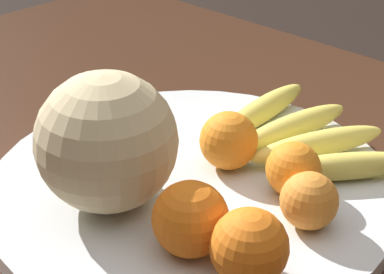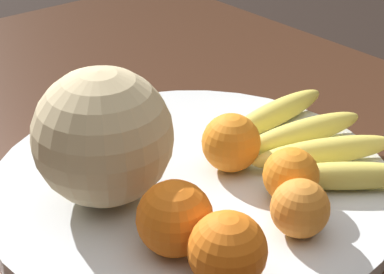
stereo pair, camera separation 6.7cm
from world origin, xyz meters
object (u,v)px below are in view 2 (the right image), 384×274
Objects in this scene: melon at (103,137)px; orange_back_left at (175,218)px; orange_front_left at (300,208)px; banana_bunch at (308,141)px; fruit_bowl at (192,183)px; orange_back_right at (227,250)px; orange_mid_center at (231,143)px; orange_front_right at (291,175)px.

orange_back_left is at bearing 0.44° from melon.
banana_bunch is at bearing 128.33° from orange_front_left.
melon is 0.61× the size of banana_bunch.
fruit_bowl is at bearing 133.14° from orange_back_left.
orange_back_right is at bearing -29.49° from fruit_bowl.
orange_mid_center is at bearing 177.23° from banana_bunch.
orange_front_left is (0.09, -0.12, 0.01)m from banana_bunch.
melon is at bearing -107.32° from fruit_bowl.
orange_front_left is at bearing 94.06° from orange_back_right.
orange_back_left is (0.11, 0.00, -0.04)m from melon.
melon is at bearing -147.55° from orange_front_left.
orange_back_right is at bearing 6.49° from orange_back_left.
orange_mid_center is 0.15m from orange_back_left.
fruit_bowl is 0.13m from orange_back_left.
orange_front_right is at bearing 85.34° from orange_back_left.
melon is 2.18× the size of orange_mid_center.
orange_front_left is at bearing 62.44° from orange_back_left.
orange_front_right is 0.89× the size of orange_mid_center.
orange_front_right is (0.12, 0.14, -0.04)m from melon.
orange_mid_center is at bearing 73.88° from fruit_bowl.
melon is at bearing -106.92° from orange_mid_center.
melon is 0.12m from orange_back_left.
orange_front_right is (-0.04, 0.03, 0.00)m from orange_front_left.
banana_bunch is at bearing 120.87° from orange_front_right.
melon is 0.20m from orange_front_left.
orange_mid_center reaches higher than banana_bunch.
orange_back_left is at bearing -153.06° from banana_bunch.
orange_front_right reaches higher than fruit_bowl.
fruit_bowl is 0.12m from melon.
orange_mid_center is (0.04, 0.14, -0.04)m from melon.
melon is 0.24m from banana_bunch.
orange_back_right is at bearing -69.19° from orange_front_right.
orange_front_right is (0.05, -0.08, 0.01)m from banana_bunch.
orange_back_right is (0.13, -0.13, 0.00)m from orange_mid_center.
orange_back_left is at bearing -117.56° from orange_front_left.
melon is at bearing 179.03° from banana_bunch.
fruit_bowl is 7.69× the size of orange_front_right.
orange_back_left is 1.03× the size of orange_back_right.
orange_back_left reaches higher than orange_front_left.
melon reaches higher than orange_back_right.
melon is 0.19m from orange_front_right.
orange_back_right is (0.05, -0.13, 0.01)m from orange_front_right.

